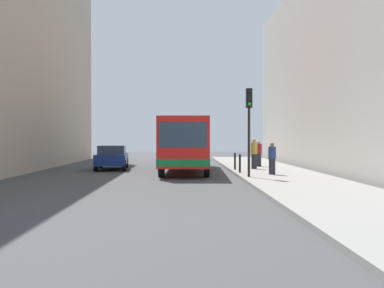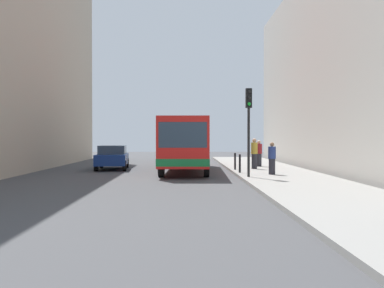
% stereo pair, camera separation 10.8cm
% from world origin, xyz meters
% --- Properties ---
extents(ground_plane, '(80.00, 80.00, 0.00)m').
position_xyz_m(ground_plane, '(0.00, 0.00, 0.00)').
color(ground_plane, '#424244').
extents(sidewalk, '(4.40, 40.00, 0.15)m').
position_xyz_m(sidewalk, '(5.40, 0.00, 0.07)').
color(sidewalk, gray).
rests_on(sidewalk, ground).
extents(building_right, '(7.00, 32.00, 12.31)m').
position_xyz_m(building_right, '(11.50, 4.00, 6.15)').
color(building_right, '#BCB7AD').
rests_on(building_right, ground).
extents(bus, '(2.87, 11.09, 3.00)m').
position_xyz_m(bus, '(0.67, 4.08, 1.73)').
color(bus, red).
rests_on(bus, ground).
extents(car_beside_bus, '(2.13, 4.52, 1.48)m').
position_xyz_m(car_beside_bus, '(-3.90, 5.69, 0.78)').
color(car_beside_bus, navy).
rests_on(car_beside_bus, ground).
extents(traffic_light, '(0.28, 0.33, 4.10)m').
position_xyz_m(traffic_light, '(3.55, -1.62, 3.01)').
color(traffic_light, black).
rests_on(traffic_light, sidewalk).
extents(bollard_near, '(0.11, 0.11, 0.95)m').
position_xyz_m(bollard_near, '(3.45, 0.94, 0.62)').
color(bollard_near, black).
rests_on(bollard_near, sidewalk).
extents(bollard_mid, '(0.11, 0.11, 0.95)m').
position_xyz_m(bollard_mid, '(3.45, 3.16, 0.62)').
color(bollard_mid, black).
rests_on(bollard_mid, sidewalk).
extents(pedestrian_near_signal, '(0.38, 0.38, 1.59)m').
position_xyz_m(pedestrian_near_signal, '(4.89, -0.26, 0.94)').
color(pedestrian_near_signal, '#26262D').
rests_on(pedestrian_near_signal, sidewalk).
extents(pedestrian_mid_sidewalk, '(0.38, 0.38, 1.78)m').
position_xyz_m(pedestrian_mid_sidewalk, '(4.64, 3.80, 1.04)').
color(pedestrian_mid_sidewalk, '#26262D').
rests_on(pedestrian_mid_sidewalk, sidewalk).
extents(pedestrian_far_sidewalk, '(0.38, 0.38, 1.65)m').
position_xyz_m(pedestrian_far_sidewalk, '(5.28, 6.02, 0.97)').
color(pedestrian_far_sidewalk, '#26262D').
rests_on(pedestrian_far_sidewalk, sidewalk).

